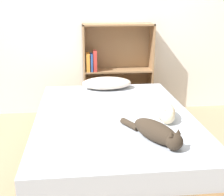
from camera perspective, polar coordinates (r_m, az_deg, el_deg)
The scene contains 7 objects.
ground_plane at distance 2.89m, azimuth 0.34°, elevation -11.55°, with size 8.00×8.00×0.00m, color #997F60.
wall_back at distance 3.95m, azimuth -2.16°, elevation 15.27°, with size 8.00×0.06×2.50m.
bed at distance 2.78m, azimuth 0.35°, elevation -7.48°, with size 1.37×2.01×0.46m.
pillow at distance 3.45m, azimuth -0.98°, elevation 2.74°, with size 0.54×0.31×0.13m.
cat_light at distance 2.61m, azimuth 9.61°, elevation -2.33°, with size 0.19×0.49×0.14m.
cat_dark at distance 2.19m, azimuth 8.22°, elevation -6.24°, with size 0.36×0.58×0.15m.
bookshelf at distance 3.93m, azimuth 0.61°, elevation 5.37°, with size 0.86×0.26×1.13m.
Camera 1 is at (-0.30, -2.51, 1.40)m, focal length 50.00 mm.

